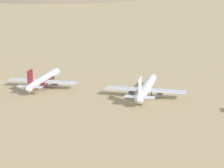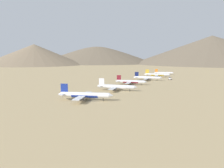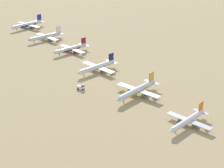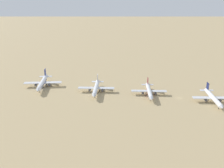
# 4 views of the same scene
# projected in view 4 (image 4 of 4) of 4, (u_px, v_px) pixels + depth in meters

# --- Properties ---
(ground_plane) EXTENTS (1800.00, 1800.00, 0.00)m
(ground_plane) POSITION_uv_depth(u_px,v_px,m) (180.00, 98.00, 223.89)
(ground_plane) COLOR tan
(parked_jet_0) EXTENTS (46.29, 37.72, 13.35)m
(parked_jet_0) POSITION_uv_depth(u_px,v_px,m) (43.00, 82.00, 249.91)
(parked_jet_0) COLOR white
(parked_jet_0) RESTS_ON ground
(parked_jet_1) EXTENTS (42.70, 34.57, 12.35)m
(parked_jet_1) POSITION_uv_depth(u_px,v_px,m) (96.00, 88.00, 236.71)
(parked_jet_1) COLOR silver
(parked_jet_1) RESTS_ON ground
(parked_jet_2) EXTENTS (40.08, 32.45, 11.59)m
(parked_jet_2) POSITION_uv_depth(u_px,v_px,m) (149.00, 91.00, 230.07)
(parked_jet_2) COLOR silver
(parked_jet_2) RESTS_ON ground
(parked_jet_3) EXTENTS (41.92, 33.98, 12.11)m
(parked_jet_3) POSITION_uv_depth(u_px,v_px,m) (213.00, 98.00, 214.78)
(parked_jet_3) COLOR white
(parked_jet_3) RESTS_ON ground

